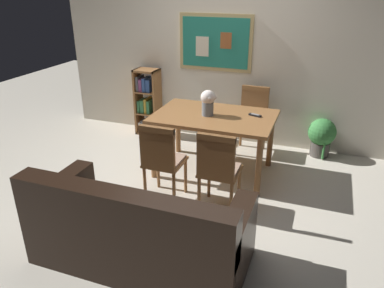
# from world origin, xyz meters

# --- Properties ---
(ground_plane) EXTENTS (12.00, 12.00, 0.00)m
(ground_plane) POSITION_xyz_m (0.00, 0.00, 0.00)
(ground_plane) COLOR beige
(wall_back_with_painting) EXTENTS (5.20, 0.14, 2.60)m
(wall_back_with_painting) POSITION_xyz_m (-0.00, 1.72, 1.30)
(wall_back_with_painting) COLOR beige
(wall_back_with_painting) RESTS_ON ground_plane
(dining_table) EXTENTS (1.44, 0.96, 0.76)m
(dining_table) POSITION_xyz_m (0.13, 0.57, 0.66)
(dining_table) COLOR brown
(dining_table) RESTS_ON ground_plane
(dining_chair_near_right) EXTENTS (0.40, 0.41, 0.91)m
(dining_chair_near_right) POSITION_xyz_m (0.44, -0.29, 0.54)
(dining_chair_near_right) COLOR brown
(dining_chair_near_right) RESTS_ON ground_plane
(dining_chair_near_left) EXTENTS (0.40, 0.41, 0.91)m
(dining_chair_near_left) POSITION_xyz_m (-0.18, -0.29, 0.54)
(dining_chair_near_left) COLOR brown
(dining_chair_near_left) RESTS_ON ground_plane
(dining_chair_far_right) EXTENTS (0.40, 0.41, 0.91)m
(dining_chair_far_right) POSITION_xyz_m (0.44, 1.38, 0.54)
(dining_chair_far_right) COLOR brown
(dining_chair_far_right) RESTS_ON ground_plane
(leather_couch) EXTENTS (1.80, 0.84, 0.84)m
(leather_couch) POSITION_xyz_m (0.03, -1.25, 0.31)
(leather_couch) COLOR black
(leather_couch) RESTS_ON ground_plane
(bookshelf) EXTENTS (0.36, 0.28, 1.02)m
(bookshelf) POSITION_xyz_m (-1.22, 1.47, 0.47)
(bookshelf) COLOR brown
(bookshelf) RESTS_ON ground_plane
(potted_ivy) EXTENTS (0.37, 0.37, 0.54)m
(potted_ivy) POSITION_xyz_m (1.38, 1.52, 0.30)
(potted_ivy) COLOR #4C4742
(potted_ivy) RESTS_ON ground_plane
(flower_vase) EXTENTS (0.18, 0.18, 0.31)m
(flower_vase) POSITION_xyz_m (0.05, 0.54, 0.93)
(flower_vase) COLOR slate
(flower_vase) RESTS_ON dining_table
(tv_remote) EXTENTS (0.16, 0.09, 0.02)m
(tv_remote) POSITION_xyz_m (0.59, 0.70, 0.77)
(tv_remote) COLOR black
(tv_remote) RESTS_ON dining_table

